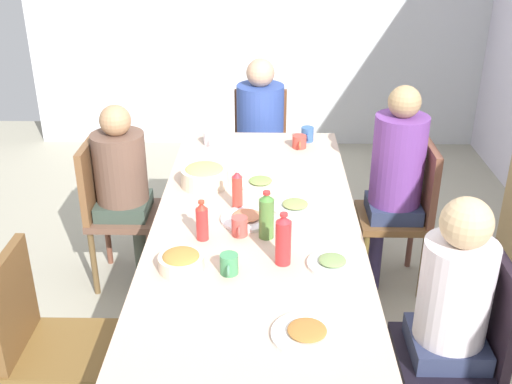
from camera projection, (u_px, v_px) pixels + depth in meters
The scene contains 28 objects.
ground_plane at pixel (256, 342), 3.33m from camera, with size 7.09×7.09×0.00m, color #9E9985.
wall_left at pixel (263, 3), 5.48m from camera, with size 0.12×4.26×2.60m, color silver.
dining_table at pixel (256, 232), 3.03m from camera, with size 2.44×0.99×0.75m.
chair_0 at pixel (407, 207), 3.64m from camera, with size 0.40×0.40×0.90m.
person_0 at pixel (395, 172), 3.54m from camera, with size 0.30×0.30×1.25m.
chair_1 at pixel (43, 337), 2.57m from camera, with size 0.40×0.40×0.90m.
chair_2 at pixel (111, 205), 3.67m from camera, with size 0.40×0.40×0.90m.
person_2 at pixel (123, 179), 3.59m from camera, with size 0.30×0.30×1.13m.
chair_3 at pixel (260, 145), 4.54m from camera, with size 0.40×0.40×0.90m.
person_3 at pixel (260, 123), 4.37m from camera, with size 0.33×0.33×1.17m.
chair_4 at pixel (466, 343), 2.54m from camera, with size 0.40×0.40×0.90m.
person_4 at pixel (450, 305), 2.46m from camera, with size 0.30×0.30×1.17m.
plate_0 at pixel (332, 263), 2.63m from camera, with size 0.21×0.21×0.04m.
plate_1 at pixel (295, 206), 3.10m from camera, with size 0.23×0.23×0.04m.
plate_2 at pixel (261, 183), 3.35m from camera, with size 0.23×0.23×0.04m.
plate_3 at pixel (307, 333), 2.21m from camera, with size 0.26×0.26×0.04m.
plate_4 at pixel (247, 218), 2.99m from camera, with size 0.25×0.25×0.04m.
bowl_0 at pixel (181, 261), 2.59m from camera, with size 0.19×0.19×0.08m.
bowl_1 at pixel (204, 176), 3.33m from camera, with size 0.25×0.25×0.12m.
cup_0 at pixel (229, 264), 2.56m from camera, with size 0.11×0.08×0.09m.
cup_1 at pixel (240, 227), 2.85m from camera, with size 0.11×0.07×0.09m.
cup_2 at pixel (211, 139), 3.88m from camera, with size 0.13×0.09×0.08m.
cup_3 at pixel (299, 142), 3.84m from camera, with size 0.12×0.09×0.08m.
cup_4 at pixel (307, 134), 3.94m from camera, with size 0.11×0.08×0.09m.
bottle_0 at pixel (202, 221), 2.80m from camera, with size 0.06×0.06×0.20m.
bottle_1 at pixel (237, 190), 3.07m from camera, with size 0.05×0.05×0.21m.
bottle_2 at pixel (283, 240), 2.60m from camera, with size 0.07×0.07×0.24m.
bottle_3 at pixel (266, 216), 2.80m from camera, with size 0.07×0.07×0.23m.
Camera 1 is at (2.64, 0.05, 2.17)m, focal length 43.40 mm.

